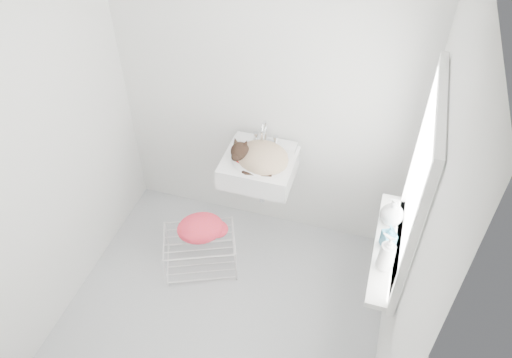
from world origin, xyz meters
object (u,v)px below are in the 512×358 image
(wire_rack, at_px, (200,252))
(bottle_c, at_px, (390,221))
(cat, at_px, (260,157))
(bottle_a, at_px, (383,267))
(sink, at_px, (259,159))
(bottle_b, at_px, (386,245))

(wire_rack, xyz_separation_m, bottle_c, (1.30, 0.05, 0.70))
(cat, xyz_separation_m, bottle_a, (0.94, -0.69, -0.04))
(cat, xyz_separation_m, wire_rack, (-0.36, -0.37, -0.74))
(cat, bearing_deg, sink, 135.10)
(sink, bearing_deg, bottle_a, -36.62)
(sink, height_order, cat, cat)
(cat, distance_m, bottle_a, 1.17)
(bottle_a, bearing_deg, wire_rack, 166.23)
(bottle_b, bearing_deg, bottle_a, -90.00)
(sink, distance_m, wire_rack, 0.87)
(bottle_b, bearing_deg, wire_rack, 173.24)
(sink, distance_m, bottle_a, 1.19)
(cat, bearing_deg, bottle_c, -14.11)
(bottle_a, bearing_deg, bottle_c, 90.00)
(bottle_c, bearing_deg, wire_rack, -177.92)
(bottle_c, bearing_deg, bottle_a, -90.00)
(bottle_a, height_order, bottle_b, bottle_a)
(cat, relative_size, bottle_c, 2.22)
(sink, height_order, bottle_a, bottle_a)
(cat, height_order, bottle_b, cat)
(wire_rack, height_order, bottle_b, bottle_b)
(bottle_b, bearing_deg, bottle_c, 90.00)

